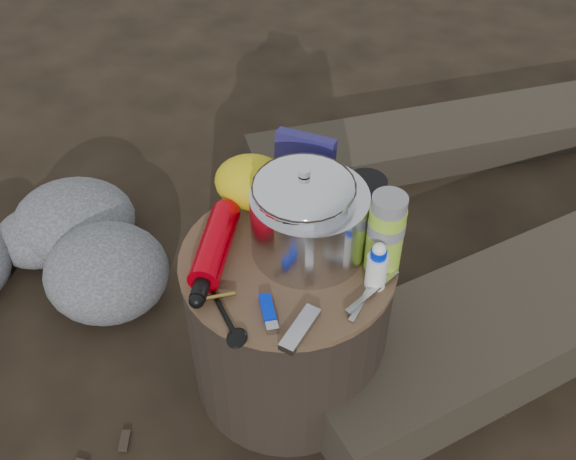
% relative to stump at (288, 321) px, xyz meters
% --- Properties ---
extents(ground, '(60.00, 60.00, 0.00)m').
position_rel_stump_xyz_m(ground, '(0.00, 0.00, -0.20)').
color(ground, black).
rests_on(ground, ground).
extents(stump, '(0.44, 0.44, 0.40)m').
position_rel_stump_xyz_m(stump, '(0.00, 0.00, 0.00)').
color(stump, black).
rests_on(stump, ground).
extents(log_small, '(1.31, 0.86, 0.11)m').
position_rel_stump_xyz_m(log_small, '(0.34, 0.98, -0.14)').
color(log_small, '#312A20').
rests_on(log_small, ground).
extents(foil_windscreen, '(0.23, 0.23, 0.14)m').
position_rel_stump_xyz_m(foil_windscreen, '(0.03, 0.04, 0.27)').
color(foil_windscreen, '#BCBCC3').
rests_on(foil_windscreen, stump).
extents(camping_pot, '(0.19, 0.19, 0.19)m').
position_rel_stump_xyz_m(camping_pot, '(0.02, 0.03, 0.30)').
color(camping_pot, silver).
rests_on(camping_pot, stump).
extents(fuel_bottle, '(0.08, 0.26, 0.06)m').
position_rel_stump_xyz_m(fuel_bottle, '(-0.14, -0.03, 0.23)').
color(fuel_bottle, '#B9000D').
rests_on(fuel_bottle, stump).
extents(thermos, '(0.07, 0.07, 0.18)m').
position_rel_stump_xyz_m(thermos, '(0.18, 0.02, 0.29)').
color(thermos, '#98CB31').
rests_on(thermos, stump).
extents(travel_mug, '(0.08, 0.08, 0.12)m').
position_rel_stump_xyz_m(travel_mug, '(0.13, 0.13, 0.26)').
color(travel_mug, black).
rests_on(travel_mug, stump).
extents(stuff_sack, '(0.16, 0.13, 0.11)m').
position_rel_stump_xyz_m(stuff_sack, '(-0.11, 0.15, 0.26)').
color(stuff_sack, gold).
rests_on(stuff_sack, stump).
extents(food_pouch, '(0.13, 0.05, 0.16)m').
position_rel_stump_xyz_m(food_pouch, '(-0.01, 0.19, 0.28)').
color(food_pouch, navy).
rests_on(food_pouch, stump).
extents(lighter, '(0.06, 0.09, 0.02)m').
position_rel_stump_xyz_m(lighter, '(-0.01, -0.14, 0.21)').
color(lighter, '#0021DD').
rests_on(lighter, stump).
extents(multitool, '(0.06, 0.11, 0.02)m').
position_rel_stump_xyz_m(multitool, '(0.06, -0.18, 0.21)').
color(multitool, '#ABABB0').
rests_on(multitool, stump).
extents(pot_grabber, '(0.09, 0.15, 0.01)m').
position_rel_stump_xyz_m(pot_grabber, '(0.17, -0.07, 0.21)').
color(pot_grabber, '#ABABB0').
rests_on(pot_grabber, stump).
extents(spork, '(0.11, 0.13, 0.01)m').
position_rel_stump_xyz_m(spork, '(-0.09, -0.16, 0.21)').
color(spork, black).
rests_on(spork, stump).
extents(squeeze_bottle, '(0.04, 0.04, 0.10)m').
position_rel_stump_xyz_m(squeeze_bottle, '(0.18, -0.03, 0.25)').
color(squeeze_bottle, white).
rests_on(squeeze_bottle, stump).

